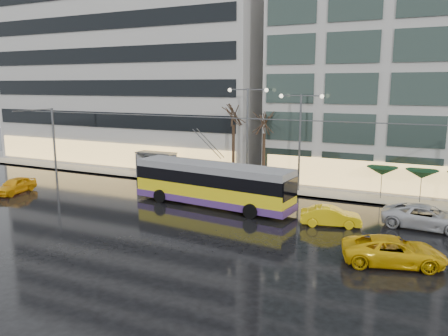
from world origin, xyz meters
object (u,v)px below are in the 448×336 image
Objects in this scene: bus_shelter at (154,158)px; taxi_a at (15,186)px; trolleybus at (212,186)px; street_lamp_near at (247,123)px.

taxi_a is at bearing -122.43° from bus_shelter.
trolleybus is 3.26× the size of taxi_a.
trolleybus reaches higher than bus_shelter.
taxi_a is (-17.65, -3.80, -0.96)m from trolleybus.
street_lamp_near is 21.52m from taxi_a.
street_lamp_near is at bearing 24.00° from taxi_a.
bus_shelter reaches higher than taxi_a.
street_lamp_near is at bearing 0.63° from bus_shelter.
bus_shelter is 0.47× the size of street_lamp_near.
trolleybus is 18.08m from taxi_a.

